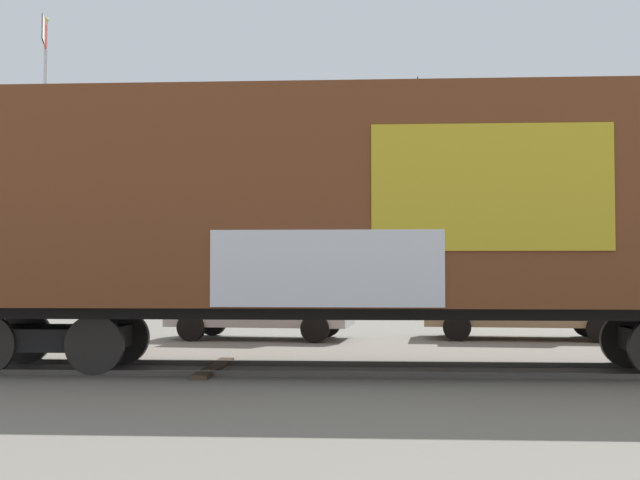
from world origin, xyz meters
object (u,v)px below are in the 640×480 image
object	(u,v)px
flagpole	(44,133)
parked_car_silver	(260,301)
parked_car_tan	(520,302)
freight_car	(371,207)

from	to	relation	value
flagpole	parked_car_silver	xyz separation A→B (m)	(7.16, -6.19, -5.03)
parked_car_silver	flagpole	bearing A→B (deg)	139.14
parked_car_tan	parked_car_silver	bearing A→B (deg)	179.88
flagpole	parked_car_tan	size ratio (longest dim) A/B	1.99
parked_car_silver	parked_car_tan	size ratio (longest dim) A/B	0.92
flagpole	parked_car_silver	distance (m)	10.71
freight_car	parked_car_silver	world-z (taller)	freight_car
freight_car	parked_car_tan	bearing A→B (deg)	57.30
freight_car	parked_car_tan	world-z (taller)	freight_car
freight_car	parked_car_tan	xyz separation A→B (m)	(3.97, 6.19, -1.75)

